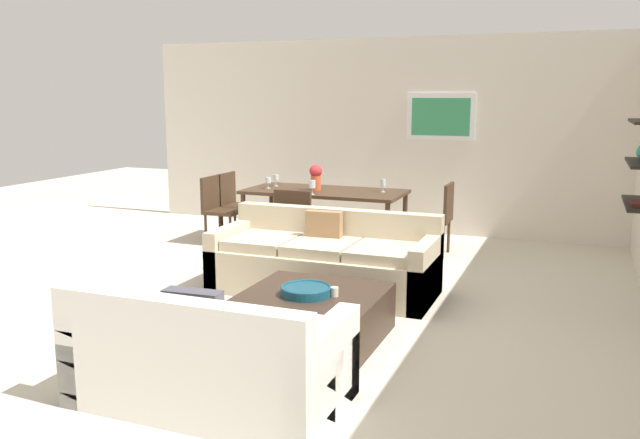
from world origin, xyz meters
TOP-DOWN VIEW (x-y plane):
  - ground_plane at (0.00, 0.00)m, footprint 18.00×18.00m
  - back_wall_unit at (0.30, 3.53)m, footprint 8.40×0.09m
  - sofa_beige at (0.06, 0.34)m, footprint 2.18×0.90m
  - loveseat_white at (0.26, -2.18)m, footprint 1.67×0.90m
  - coffee_table at (0.44, -0.91)m, footprint 1.08×1.05m
  - decorative_bowl at (0.42, -0.98)m, footprint 0.40×0.40m
  - candle_jar at (0.64, -0.93)m, footprint 0.06×0.06m
  - dining_table at (-0.60, 2.05)m, footprint 1.98×0.93m
  - dining_chair_left_near at (-2.00, 1.84)m, footprint 0.44×0.44m
  - dining_chair_left_far at (-2.00, 2.26)m, footprint 0.44×0.44m
  - dining_chair_foot at (-0.60, 1.18)m, footprint 0.44×0.44m
  - dining_chair_right_far at (0.80, 2.26)m, footprint 0.44×0.44m
  - wine_glass_right_far at (0.12, 2.17)m, footprint 0.06×0.06m
  - wine_glass_left_far at (-1.32, 2.17)m, footprint 0.07×0.07m
  - wine_glass_left_near at (-1.32, 1.94)m, footprint 0.07×0.07m
  - wine_glass_foot at (-0.60, 1.65)m, footprint 0.08×0.08m
  - centerpiece_vase at (-0.70, 2.00)m, footprint 0.16×0.16m

SIDE VIEW (x-z plane):
  - ground_plane at x=0.00m, z-range 0.00..0.00m
  - coffee_table at x=0.44m, z-range 0.00..0.38m
  - sofa_beige at x=0.06m, z-range -0.10..0.68m
  - loveseat_white at x=0.26m, z-range -0.10..0.68m
  - candle_jar at x=0.64m, z-range 0.38..0.45m
  - decorative_bowl at x=0.42m, z-range 0.38..0.46m
  - dining_chair_left_near at x=-2.00m, z-range 0.06..0.94m
  - dining_chair_left_far at x=-2.00m, z-range 0.06..0.94m
  - dining_chair_foot at x=-0.60m, z-range 0.06..0.94m
  - dining_chair_right_far at x=0.80m, z-range 0.06..0.94m
  - dining_table at x=-0.60m, z-range 0.31..1.06m
  - wine_glass_left_near at x=-1.32m, z-range 0.78..0.92m
  - wine_glass_left_far at x=-1.32m, z-range 0.78..0.93m
  - wine_glass_right_far at x=0.12m, z-range 0.78..0.94m
  - wine_glass_foot at x=-0.60m, z-range 0.79..0.96m
  - centerpiece_vase at x=-0.70m, z-range 0.77..1.09m
  - back_wall_unit at x=0.30m, z-range 0.00..2.70m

